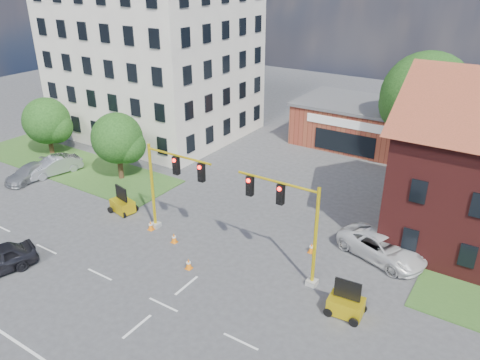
{
  "coord_description": "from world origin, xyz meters",
  "views": [
    {
      "loc": [
        14.45,
        -14.64,
        16.78
      ],
      "look_at": [
        -1.53,
        10.0,
        3.19
      ],
      "focal_mm": 35.0,
      "sensor_mm": 36.0,
      "label": 1
    }
  ],
  "objects_px": {
    "signal_mast_west": "(170,182)",
    "trailer_east": "(346,304)",
    "trailer_west": "(123,205)",
    "pickup_white": "(382,247)",
    "signal_mast_east": "(289,217)"
  },
  "relations": [
    {
      "from": "signal_mast_east",
      "to": "pickup_white",
      "type": "xyz_separation_m",
      "value": [
        4.11,
        4.83,
        -3.14
      ]
    },
    {
      "from": "trailer_west",
      "to": "signal_mast_west",
      "type": "bearing_deg",
      "value": 9.39
    },
    {
      "from": "signal_mast_west",
      "to": "trailer_east",
      "type": "bearing_deg",
      "value": -5.97
    },
    {
      "from": "signal_mast_west",
      "to": "trailer_west",
      "type": "xyz_separation_m",
      "value": [
        -5.13,
        0.3,
        -3.3
      ]
    },
    {
      "from": "trailer_east",
      "to": "signal_mast_east",
      "type": "bearing_deg",
      "value": 157.27
    },
    {
      "from": "signal_mast_east",
      "to": "trailer_east",
      "type": "height_order",
      "value": "signal_mast_east"
    },
    {
      "from": "signal_mast_east",
      "to": "signal_mast_west",
      "type": "bearing_deg",
      "value": 180.0
    },
    {
      "from": "pickup_white",
      "to": "signal_mast_east",
      "type": "bearing_deg",
      "value": 158.02
    },
    {
      "from": "signal_mast_east",
      "to": "trailer_west",
      "type": "distance_m",
      "value": 14.23
    },
    {
      "from": "signal_mast_west",
      "to": "trailer_west",
      "type": "distance_m",
      "value": 6.1
    },
    {
      "from": "signal_mast_west",
      "to": "trailer_east",
      "type": "relative_size",
      "value": 3.03
    },
    {
      "from": "trailer_west",
      "to": "pickup_white",
      "type": "height_order",
      "value": "trailer_west"
    },
    {
      "from": "signal_mast_east",
      "to": "pickup_white",
      "type": "relative_size",
      "value": 1.1
    },
    {
      "from": "trailer_east",
      "to": "trailer_west",
      "type": "bearing_deg",
      "value": 169.91
    },
    {
      "from": "signal_mast_west",
      "to": "trailer_east",
      "type": "height_order",
      "value": "signal_mast_west"
    }
  ]
}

